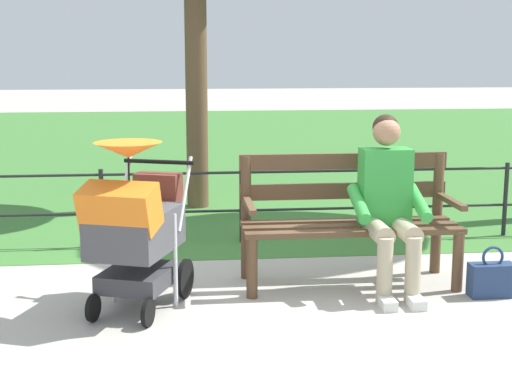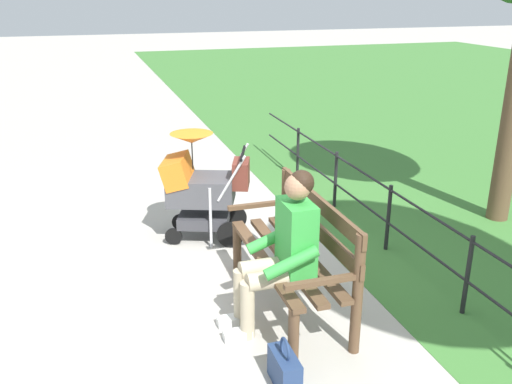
{
  "view_description": "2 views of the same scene",
  "coord_description": "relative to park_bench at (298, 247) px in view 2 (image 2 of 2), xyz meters",
  "views": [
    {
      "loc": [
        0.56,
        5.26,
        1.72
      ],
      "look_at": [
        0.01,
        0.01,
        0.73
      ],
      "focal_mm": 52.57,
      "sensor_mm": 36.0,
      "label": 1
    },
    {
      "loc": [
        -4.52,
        1.44,
        2.52
      ],
      "look_at": [
        0.18,
        -0.03,
        0.71
      ],
      "focal_mm": 38.92,
      "sensor_mm": 36.0,
      "label": 2
    }
  ],
  "objects": [
    {
      "name": "park_bench",
      "position": [
        0.0,
        0.0,
        0.0
      ],
      "size": [
        1.6,
        0.61,
        0.96
      ],
      "color": "brown",
      "rests_on": "ground"
    },
    {
      "name": "stroller",
      "position": [
        1.55,
        0.48,
        0.07
      ],
      "size": [
        0.76,
        0.99,
        1.15
      ],
      "color": "black",
      "rests_on": "ground"
    },
    {
      "name": "park_fence",
      "position": [
        0.42,
        -1.25,
        -0.11
      ],
      "size": [
        7.5,
        0.04,
        0.7
      ],
      "color": "black",
      "rests_on": "ground"
    },
    {
      "name": "person_on_bench",
      "position": [
        -0.25,
        0.22,
        0.15
      ],
      "size": [
        0.53,
        0.74,
        1.28
      ],
      "color": "tan",
      "rests_on": "ground"
    },
    {
      "name": "handbag",
      "position": [
        -0.95,
        0.46,
        -0.4
      ],
      "size": [
        0.32,
        0.14,
        0.37
      ],
      "color": "navy",
      "rests_on": "ground"
    },
    {
      "name": "ground_plane",
      "position": [
        0.69,
        0.12,
        -0.53
      ],
      "size": [
        60.0,
        60.0,
        0.0
      ],
      "primitive_type": "plane",
      "color": "#ADA89E"
    }
  ]
}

